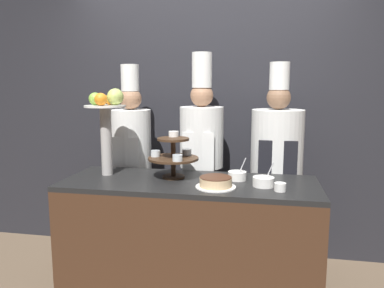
% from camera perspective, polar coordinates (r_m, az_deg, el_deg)
% --- Properties ---
extents(wall_back, '(10.00, 0.06, 2.80)m').
position_cam_1_polar(wall_back, '(3.50, 2.52, 5.89)').
color(wall_back, '#232328').
rests_on(wall_back, ground_plane).
extents(buffet_counter, '(1.80, 0.67, 0.91)m').
position_cam_1_polar(buffet_counter, '(2.82, -0.39, -14.69)').
color(buffet_counter, '#422819').
rests_on(buffet_counter, ground_plane).
extents(tiered_stand, '(0.37, 0.37, 0.34)m').
position_cam_1_polar(tiered_stand, '(2.72, -2.87, -1.68)').
color(tiered_stand, '#3D2819').
rests_on(tiered_stand, buffet_counter).
extents(fruit_pedestal, '(0.31, 0.31, 0.65)m').
position_cam_1_polar(fruit_pedestal, '(2.85, -12.87, 4.10)').
color(fruit_pedestal, '#B2ADA8').
rests_on(fruit_pedestal, buffet_counter).
extents(cake_round, '(0.27, 0.27, 0.07)m').
position_cam_1_polar(cake_round, '(2.50, 3.63, -5.86)').
color(cake_round, white).
rests_on(cake_round, buffet_counter).
extents(cup_white, '(0.08, 0.08, 0.05)m').
position_cam_1_polar(cup_white, '(2.47, 13.27, -6.39)').
color(cup_white, white).
rests_on(cup_white, buffet_counter).
extents(serving_bowl_near, '(0.14, 0.14, 0.17)m').
position_cam_1_polar(serving_bowl_near, '(2.57, 10.84, -5.64)').
color(serving_bowl_near, white).
rests_on(serving_bowl_near, buffet_counter).
extents(serving_bowl_far, '(0.13, 0.13, 0.16)m').
position_cam_1_polar(serving_bowl_far, '(2.71, 6.90, -4.81)').
color(serving_bowl_far, white).
rests_on(serving_bowl_far, buffet_counter).
extents(chef_left, '(0.34, 0.34, 1.76)m').
position_cam_1_polar(chef_left, '(3.32, -9.15, -2.07)').
color(chef_left, '#38332D').
rests_on(chef_left, ground_plane).
extents(chef_center_left, '(0.37, 0.37, 1.85)m').
position_cam_1_polar(chef_center_left, '(3.16, 1.48, -1.88)').
color(chef_center_left, black).
rests_on(chef_center_left, ground_plane).
extents(chef_center_right, '(0.42, 0.42, 1.77)m').
position_cam_1_polar(chef_center_right, '(3.14, 12.73, -3.09)').
color(chef_center_right, black).
rests_on(chef_center_right, ground_plane).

